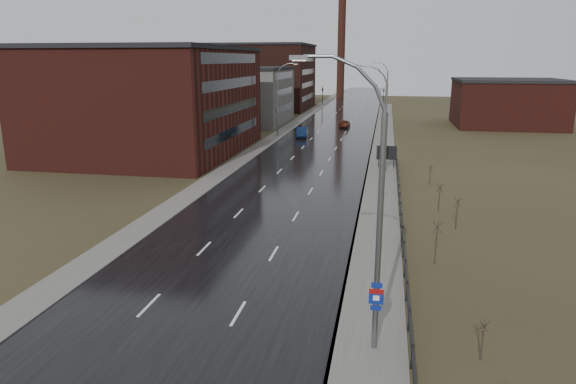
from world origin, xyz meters
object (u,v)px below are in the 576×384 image
at_px(streetlight_main, 372,213).
at_px(car_near, 302,133).
at_px(billboard, 387,153).
at_px(car_far, 345,124).

bearing_deg(streetlight_main, car_near, 101.82).
distance_m(streetlight_main, car_near, 60.86).
xyz_separation_m(streetlight_main, billboard, (0.63, 37.78, -4.31)).
relative_size(streetlight_main, car_near, 2.56).
distance_m(streetlight_main, car_far, 73.24).
xyz_separation_m(streetlight_main, car_near, (-12.42, 59.35, -5.28)).
height_order(billboard, car_far, billboard).
bearing_deg(car_near, streetlight_main, -84.77).
height_order(streetlight_main, car_near, streetlight_main).
bearing_deg(streetlight_main, billboard, 89.05).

